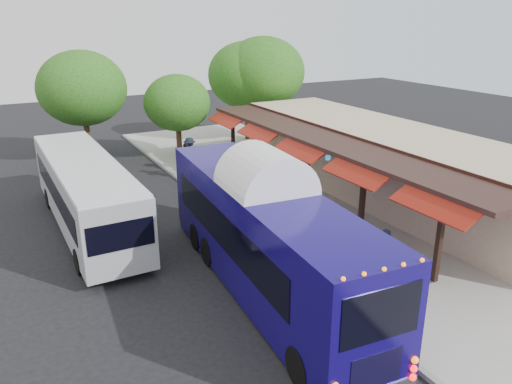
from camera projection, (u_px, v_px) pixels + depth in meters
ground at (281, 263)px, 19.00m from camera, size 90.00×90.00×0.00m
sidewalk at (326, 206)px, 24.53m from camera, size 10.00×40.00×0.15m
curb at (236, 225)px, 22.32m from camera, size 0.20×40.00×0.16m
station_shelter at (382, 162)px, 25.44m from camera, size 8.15×20.00×3.60m
coach_bus at (265, 232)px, 16.53m from camera, size 3.53×12.49×3.95m
city_bus at (86, 191)px, 21.57m from camera, size 2.76×11.73×3.14m
ped_a at (386, 254)px, 17.42m from camera, size 0.72×0.53×1.80m
ped_b at (331, 249)px, 18.03m from camera, size 0.83×0.69×1.54m
ped_c at (187, 160)px, 28.50m from camera, size 1.25×0.97×1.98m
ped_d at (190, 154)px, 29.79m from camera, size 1.39×1.00×1.95m
sign_board at (333, 233)px, 19.49m from camera, size 0.09×0.49×1.08m
tree_left at (177, 103)px, 31.92m from camera, size 4.26×4.26×5.46m
tree_mid at (247, 75)px, 36.00m from camera, size 5.67×5.67×7.26m
tree_right at (263, 72)px, 35.69m from camera, size 5.94×5.94×7.60m
tree_far at (82, 88)px, 30.88m from camera, size 5.46×5.46×6.99m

